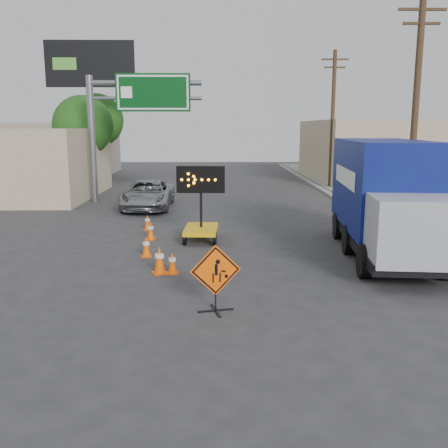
{
  "coord_description": "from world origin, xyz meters",
  "views": [
    {
      "loc": [
        0.29,
        -9.67,
        4.08
      ],
      "look_at": [
        0.48,
        3.1,
        1.59
      ],
      "focal_mm": 40.0,
      "sensor_mm": 36.0,
      "label": 1
    }
  ],
  "objects_px": {
    "construction_sign": "(216,276)",
    "pickup_truck": "(148,195)",
    "arrow_board": "(201,224)",
    "box_truck": "(384,204)"
  },
  "relations": [
    {
      "from": "construction_sign",
      "to": "pickup_truck",
      "type": "bearing_deg",
      "value": 90.06
    },
    {
      "from": "box_truck",
      "to": "arrow_board",
      "type": "bearing_deg",
      "value": 165.96
    },
    {
      "from": "construction_sign",
      "to": "arrow_board",
      "type": "distance_m",
      "value": 7.1
    },
    {
      "from": "pickup_truck",
      "to": "construction_sign",
      "type": "bearing_deg",
      "value": -76.55
    },
    {
      "from": "arrow_board",
      "to": "pickup_truck",
      "type": "xyz_separation_m",
      "value": [
        -2.92,
        7.48,
        0.09
      ]
    },
    {
      "from": "arrow_board",
      "to": "box_truck",
      "type": "relative_size",
      "value": 0.34
    },
    {
      "from": "construction_sign",
      "to": "pickup_truck",
      "type": "distance_m",
      "value": 14.97
    },
    {
      "from": "box_truck",
      "to": "pickup_truck",
      "type": "bearing_deg",
      "value": 138.18
    },
    {
      "from": "arrow_board",
      "to": "box_truck",
      "type": "height_order",
      "value": "box_truck"
    },
    {
      "from": "box_truck",
      "to": "construction_sign",
      "type": "bearing_deg",
      "value": -131.76
    }
  ]
}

